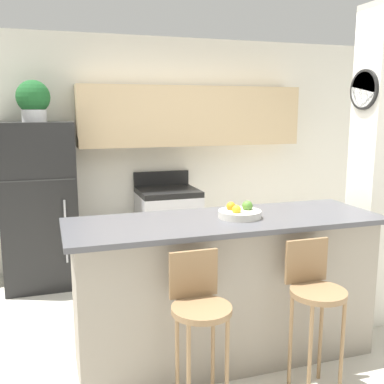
# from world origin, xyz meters

# --- Properties ---
(ground_plane) EXTENTS (14.00, 14.00, 0.00)m
(ground_plane) POSITION_xyz_m (0.00, 0.00, 0.00)
(ground_plane) COLOR beige
(wall_back) EXTENTS (5.60, 0.38, 2.55)m
(wall_back) POSITION_xyz_m (0.15, 2.15, 1.44)
(wall_back) COLOR silver
(wall_back) RESTS_ON ground_plane
(pillar_right) EXTENTS (0.38, 0.32, 2.55)m
(pillar_right) POSITION_xyz_m (1.39, 0.17, 1.28)
(pillar_right) COLOR silver
(pillar_right) RESTS_ON ground_plane
(counter_bar) EXTENTS (2.19, 0.73, 1.02)m
(counter_bar) POSITION_xyz_m (0.00, 0.00, 0.52)
(counter_bar) COLOR gray
(counter_bar) RESTS_ON ground_plane
(refrigerator) EXTENTS (0.71, 0.64, 1.64)m
(refrigerator) POSITION_xyz_m (-1.24, 1.85, 0.82)
(refrigerator) COLOR black
(refrigerator) RESTS_ON ground_plane
(stove_range) EXTENTS (0.64, 0.61, 1.07)m
(stove_range) POSITION_xyz_m (0.08, 1.87, 0.46)
(stove_range) COLOR silver
(stove_range) RESTS_ON ground_plane
(bar_stool_left) EXTENTS (0.34, 0.34, 0.96)m
(bar_stool_left) POSITION_xyz_m (-0.38, -0.53, 0.63)
(bar_stool_left) COLOR olive
(bar_stool_left) RESTS_ON ground_plane
(bar_stool_right) EXTENTS (0.34, 0.34, 0.96)m
(bar_stool_right) POSITION_xyz_m (0.38, -0.53, 0.63)
(bar_stool_right) COLOR olive
(bar_stool_right) RESTS_ON ground_plane
(potted_plant_on_fridge) EXTENTS (0.32, 0.32, 0.40)m
(potted_plant_on_fridge) POSITION_xyz_m (-1.24, 1.85, 1.85)
(potted_plant_on_fridge) COLOR silver
(potted_plant_on_fridge) RESTS_ON refrigerator
(fruit_bowl) EXTENTS (0.30, 0.30, 0.11)m
(fruit_bowl) POSITION_xyz_m (0.10, -0.01, 1.06)
(fruit_bowl) COLOR silver
(fruit_bowl) RESTS_ON counter_bar
(trash_bin) EXTENTS (0.28, 0.28, 0.38)m
(trash_bin) POSITION_xyz_m (-0.67, 1.64, 0.19)
(trash_bin) COLOR black
(trash_bin) RESTS_ON ground_plane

